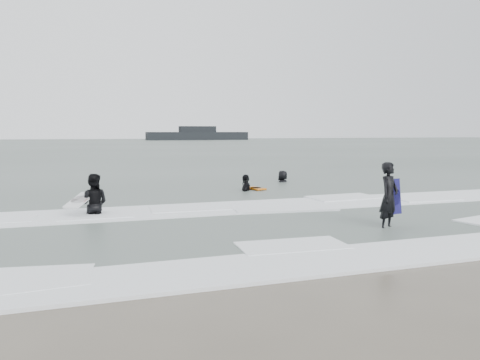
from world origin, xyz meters
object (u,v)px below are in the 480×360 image
object	(u,v)px
surfer_centre	(388,229)
surfer_right_far	(283,183)
vessel_horizon	(197,135)
surfer_wading	(94,216)
surfer_right_near	(246,192)

from	to	relation	value
surfer_centre	surfer_right_far	distance (m)	11.48
surfer_centre	surfer_right_far	xyz separation A→B (m)	(1.80, 11.33, 0.00)
surfer_centre	vessel_horizon	size ratio (longest dim) A/B	0.06
vessel_horizon	surfer_wading	bearing A→B (deg)	-104.15
surfer_centre	surfer_right_far	size ratio (longest dim) A/B	1.02
surfer_right_far	vessel_horizon	size ratio (longest dim) A/B	0.06
surfer_right_far	surfer_wading	bearing A→B (deg)	-11.24
surfer_right_near	vessel_horizon	distance (m)	124.16
surfer_centre	surfer_right_near	world-z (taller)	surfer_right_near
surfer_right_far	surfer_right_near	bearing A→B (deg)	-4.91
surfer_centre	vessel_horizon	world-z (taller)	vessel_horizon
surfer_centre	surfer_wading	xyz separation A→B (m)	(-7.45, 4.42, 0.00)
surfer_right_far	vessel_horizon	xyz separation A→B (m)	(22.44, 118.83, 1.56)
surfer_right_near	surfer_right_far	size ratio (longest dim) A/B	1.07
surfer_right_near	surfer_centre	bearing A→B (deg)	36.15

